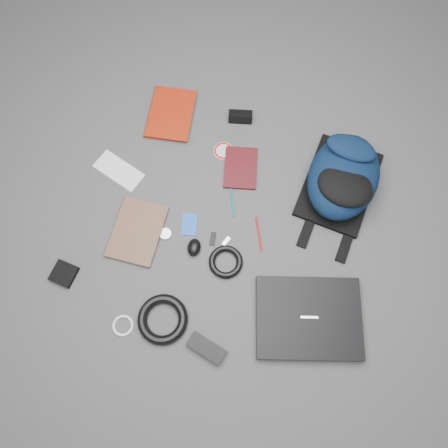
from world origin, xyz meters
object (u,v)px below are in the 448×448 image
(comic_book, at_px, (115,226))
(mouse, at_px, (194,247))
(compact_camera, at_px, (240,117))
(power_brick, at_px, (207,348))
(backpack, at_px, (344,177))
(dvd_case, at_px, (241,168))
(laptop, at_px, (308,318))
(pouch, at_px, (64,274))
(textbook_red, at_px, (149,111))

(comic_book, bearing_deg, mouse, -1.62)
(compact_camera, relative_size, power_brick, 0.73)
(compact_camera, height_order, mouse, compact_camera)
(backpack, bearing_deg, dvd_case, -168.57)
(laptop, distance_m, mouse, 0.51)
(backpack, xyz_separation_m, mouse, (-0.49, -0.44, -0.07))
(compact_camera, height_order, power_brick, compact_camera)
(laptop, relative_size, comic_book, 1.49)
(mouse, bearing_deg, compact_camera, 81.42)
(mouse, distance_m, pouch, 0.52)
(laptop, relative_size, compact_camera, 3.81)
(comic_book, bearing_deg, laptop, -11.35)
(mouse, distance_m, power_brick, 0.39)
(mouse, bearing_deg, laptop, -22.89)
(dvd_case, distance_m, compact_camera, 0.24)
(dvd_case, bearing_deg, textbook_red, 149.35)
(dvd_case, bearing_deg, compact_camera, 93.38)
(backpack, relative_size, power_brick, 3.06)
(textbook_red, height_order, power_brick, power_brick)
(laptop, bearing_deg, mouse, 148.99)
(laptop, xyz_separation_m, textbook_red, (-0.88, 0.67, -0.01))
(textbook_red, relative_size, mouse, 3.54)
(laptop, height_order, dvd_case, laptop)
(laptop, bearing_deg, pouch, 170.95)
(laptop, relative_size, textbook_red, 1.51)
(backpack, height_order, compact_camera, backpack)
(textbook_red, bearing_deg, laptop, -45.74)
(comic_book, relative_size, power_brick, 1.87)
(mouse, relative_size, pouch, 0.82)
(comic_book, relative_size, mouse, 3.59)
(textbook_red, xyz_separation_m, pouch, (-0.07, -0.78, -0.00))
(comic_book, relative_size, pouch, 2.96)
(power_brick, distance_m, pouch, 0.62)
(backpack, bearing_deg, laptop, -84.08)
(laptop, bearing_deg, compact_camera, 107.09)
(comic_book, bearing_deg, power_brick, -37.09)
(backpack, relative_size, textbook_red, 1.67)
(textbook_red, bearing_deg, compact_camera, 3.12)
(dvd_case, xyz_separation_m, pouch, (-0.53, -0.64, 0.00))
(backpack, bearing_deg, power_brick, -107.19)
(backpack, xyz_separation_m, textbook_red, (-0.88, 0.10, -0.08))
(textbook_red, xyz_separation_m, power_brick, (0.55, -0.89, 0.00))
(dvd_case, bearing_deg, mouse, -114.50)
(backpack, relative_size, mouse, 5.90)
(dvd_case, bearing_deg, pouch, -142.97)
(laptop, xyz_separation_m, mouse, (-0.50, 0.14, -0.00))
(power_brick, relative_size, pouch, 1.59)
(compact_camera, bearing_deg, power_brick, -94.41)
(laptop, height_order, textbook_red, laptop)
(laptop, distance_m, dvd_case, 0.67)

